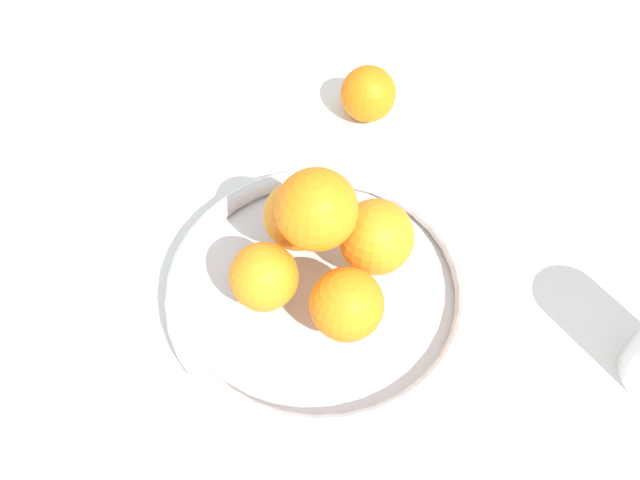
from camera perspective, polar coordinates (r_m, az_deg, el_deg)
The scene contains 4 objects.
ground_plane at distance 0.63m, azimuth -0.00°, elevation -5.38°, with size 4.00×4.00×0.00m, color silver.
fruit_bowl at distance 0.62m, azimuth -0.00°, elevation -4.51°, with size 0.30×0.30×0.04m.
orange_pile at distance 0.57m, azimuth 0.34°, elevation -0.37°, with size 0.15×0.15×0.13m.
stray_orange at distance 0.78m, azimuth 4.43°, elevation 13.18°, with size 0.07×0.07×0.07m, color orange.
Camera 1 is at (-0.14, 0.29, 0.54)m, focal length 35.00 mm.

